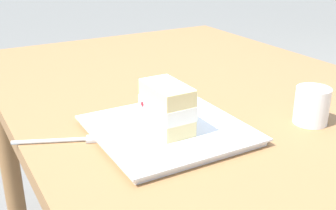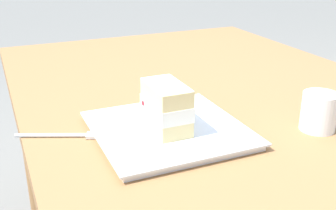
# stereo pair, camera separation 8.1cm
# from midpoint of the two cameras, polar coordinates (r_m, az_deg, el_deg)

# --- Properties ---
(patio_table) EXTENTS (1.39, 0.96, 0.73)m
(patio_table) POSITION_cam_midpoint_polar(r_m,az_deg,el_deg) (1.12, 2.57, -2.44)
(patio_table) COLOR olive
(patio_table) RESTS_ON ground
(dessert_plate) EXTENTS (0.29, 0.29, 0.02)m
(dessert_plate) POSITION_cam_midpoint_polar(r_m,az_deg,el_deg) (0.83, -2.79, -3.52)
(dessert_plate) COLOR white
(dessert_plate) RESTS_ON patio_table
(cake_slice) EXTENTS (0.12, 0.08, 0.09)m
(cake_slice) POSITION_cam_midpoint_polar(r_m,az_deg,el_deg) (0.80, -3.03, -0.35)
(cake_slice) COLOR #EAD18C
(cake_slice) RESTS_ON dessert_plate
(dessert_fork) EXTENTS (0.08, 0.16, 0.01)m
(dessert_fork) POSITION_cam_midpoint_polar(r_m,az_deg,el_deg) (0.84, -16.68, -4.67)
(dessert_fork) COLOR silver
(dessert_fork) RESTS_ON patio_table
(coffee_cup) EXTENTS (0.07, 0.07, 0.08)m
(coffee_cup) POSITION_cam_midpoint_polar(r_m,az_deg,el_deg) (0.91, 16.56, -0.07)
(coffee_cup) COLOR white
(coffee_cup) RESTS_ON patio_table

